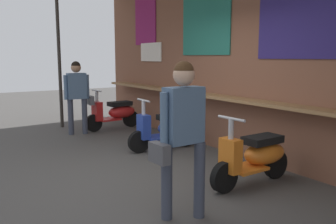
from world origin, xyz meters
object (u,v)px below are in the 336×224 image
scooter_blue (167,129)px  shopper_browsing (78,91)px  scooter_red (116,113)px  shopper_with_handbag (182,125)px  scooter_orange (256,156)px

scooter_blue → shopper_browsing: 2.46m
scooter_red → scooter_blue: size_ratio=1.00×
scooter_red → shopper_with_handbag: 5.11m
scooter_orange → scooter_blue: bearing=-91.7°
scooter_blue → shopper_browsing: shopper_browsing is taller
scooter_orange → shopper_browsing: (-4.43, -0.95, 0.59)m
scooter_red → scooter_orange: bearing=86.0°
scooter_orange → shopper_browsing: bearing=-79.6°
scooter_orange → shopper_browsing: shopper_browsing is taller
scooter_red → shopper_browsing: size_ratio=0.87×
scooter_blue → shopper_with_handbag: bearing=63.6°
scooter_red → shopper_browsing: shopper_browsing is taller
scooter_red → shopper_with_handbag: size_ratio=0.84×
scooter_blue → scooter_orange: size_ratio=1.00×
scooter_blue → scooter_orange: bearing=93.1°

